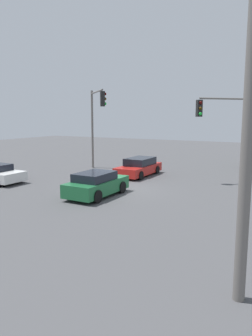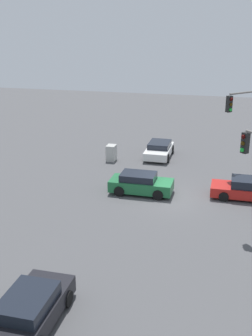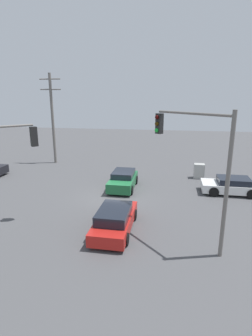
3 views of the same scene
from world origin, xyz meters
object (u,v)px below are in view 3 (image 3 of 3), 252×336
at_px(sedan_red, 115,219).
at_px(electrical_cabinet, 199,171).
at_px(sedan_green, 123,180).
at_px(traffic_signal_cross, 196,152).
at_px(sedan_white, 231,186).

height_order(sedan_red, electrical_cabinet, sedan_red).
relative_size(sedan_green, electrical_cabinet, 3.17).
bearing_deg(electrical_cabinet, traffic_signal_cross, 82.80).
height_order(sedan_white, electrical_cabinet, electrical_cabinet).
distance_m(traffic_signal_cross, electrical_cabinet, 11.38).
bearing_deg(electrical_cabinet, sedan_red, 63.35).
height_order(sedan_green, traffic_signal_cross, traffic_signal_cross).
bearing_deg(sedan_red, sedan_green, 96.90).
xyz_separation_m(sedan_white, electrical_cabinet, (1.97, -3.52, 0.03)).
xyz_separation_m(sedan_green, sedan_white, (-8.01, -0.20, -0.05)).
distance_m(sedan_green, sedan_red, 6.76).
xyz_separation_m(sedan_red, sedan_white, (-7.20, -6.91, -0.02)).
relative_size(sedan_white, traffic_signal_cross, 0.64).
bearing_deg(traffic_signal_cross, sedan_white, -69.84).
height_order(sedan_red, sedan_white, sedan_red).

